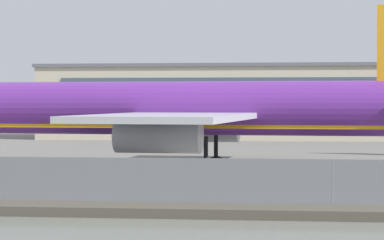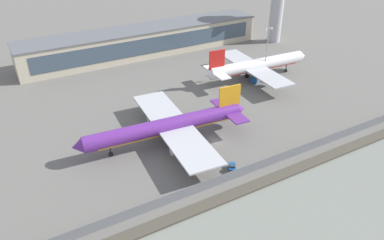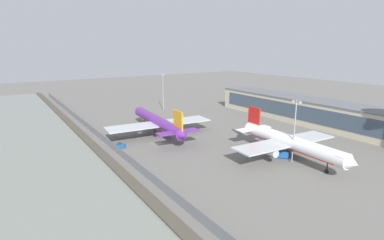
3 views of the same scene
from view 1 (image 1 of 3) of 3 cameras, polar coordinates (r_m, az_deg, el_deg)
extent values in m
plane|color=#66635E|center=(66.00, 8.35, -3.83)|extent=(500.00, 500.00, 0.00)
cube|color=#474238|center=(45.59, 8.99, -5.77)|extent=(320.00, 3.00, 0.50)
cube|color=slate|center=(49.95, 8.81, -3.94)|extent=(280.00, 0.08, 2.61)
cylinder|color=slate|center=(49.95, 8.81, -3.94)|extent=(0.10, 0.10, 2.61)
cylinder|color=#602889|center=(72.10, -1.17, 0.75)|extent=(43.56, 7.69, 4.25)
cube|color=orange|center=(72.12, -1.17, -0.18)|extent=(37.01, 6.33, 0.76)
cube|color=#B7BABF|center=(61.48, -1.33, 0.18)|extent=(11.17, 21.51, 0.42)
cube|color=#B7BABF|center=(81.90, 1.91, 0.44)|extent=(11.17, 21.51, 0.42)
cylinder|color=#B7BABF|center=(63.43, -2.14, -1.04)|extent=(6.24, 2.81, 2.33)
cylinder|color=#B7BABF|center=(80.52, 0.80, -0.56)|extent=(6.24, 2.81, 2.33)
cylinder|color=black|center=(69.41, 0.87, -2.05)|extent=(0.34, 0.34, 2.48)
cylinder|color=black|center=(69.49, 0.87, -3.07)|extent=(1.44, 1.06, 1.37)
cylinder|color=black|center=(73.79, 1.51, -1.85)|extent=(0.34, 0.34, 2.48)
cylinder|color=black|center=(73.87, 1.51, -2.81)|extent=(1.44, 1.06, 1.37)
cube|color=#19519E|center=(52.99, 5.21, -4.25)|extent=(3.05, 3.56, 1.11)
cube|color=#283847|center=(52.58, 4.97, -3.41)|extent=(1.68, 1.63, 0.50)
cylinder|color=black|center=(51.83, 5.23, -4.81)|extent=(0.56, 0.71, 0.70)
cylinder|color=black|center=(52.59, 3.99, -4.72)|extent=(0.56, 0.71, 0.70)
cylinder|color=black|center=(53.49, 6.41, -4.63)|extent=(0.56, 0.71, 0.70)
cylinder|color=black|center=(54.22, 5.19, -4.54)|extent=(0.56, 0.71, 0.70)
cube|color=#BCB299|center=(138.51, 11.90, 1.02)|extent=(102.50, 15.54, 10.74)
cube|color=#5B5E63|center=(138.61, 11.91, 3.34)|extent=(103.10, 16.14, 0.50)
camera|label=2|loc=(68.04, -91.23, 47.75)|focal=35.00mm
camera|label=3|loc=(100.73, 85.76, 16.35)|focal=28.00mm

